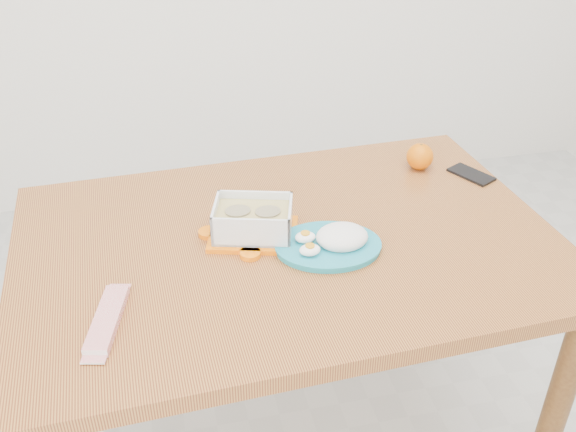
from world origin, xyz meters
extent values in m
cube|color=#AE7331|center=(-0.20, 0.16, 0.73)|extent=(1.28, 0.89, 0.04)
cylinder|color=brown|center=(0.38, -0.17, 0.35)|extent=(0.06, 0.06, 0.71)
cylinder|color=brown|center=(-0.77, 0.49, 0.35)|extent=(0.06, 0.06, 0.71)
cylinder|color=brown|center=(0.35, 0.54, 0.35)|extent=(0.06, 0.06, 0.71)
cube|color=orange|center=(-0.27, 0.19, 0.76)|extent=(0.23, 0.20, 0.01)
cube|color=white|center=(-0.27, 0.19, 0.80)|extent=(0.20, 0.17, 0.07)
cube|color=tan|center=(-0.27, 0.19, 0.79)|extent=(0.19, 0.16, 0.05)
cylinder|color=tan|center=(-0.31, 0.19, 0.81)|extent=(0.07, 0.07, 0.02)
cylinder|color=tan|center=(-0.24, 0.18, 0.81)|extent=(0.07, 0.07, 0.02)
sphere|color=orange|center=(0.23, 0.42, 0.79)|extent=(0.07, 0.07, 0.07)
cylinder|color=teal|center=(-0.12, 0.10, 0.76)|extent=(0.27, 0.27, 0.01)
ellipsoid|color=silver|center=(-0.09, 0.10, 0.79)|extent=(0.13, 0.12, 0.05)
ellipsoid|color=white|center=(-0.17, 0.12, 0.78)|extent=(0.05, 0.04, 0.02)
ellipsoid|color=white|center=(-0.17, 0.07, 0.78)|extent=(0.05, 0.04, 0.02)
cube|color=#B70914|center=(-0.60, -0.05, 0.76)|extent=(0.09, 0.19, 0.02)
cube|color=black|center=(0.36, 0.35, 0.75)|extent=(0.11, 0.14, 0.01)
camera|label=1|loc=(-0.47, -1.04, 1.58)|focal=40.00mm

